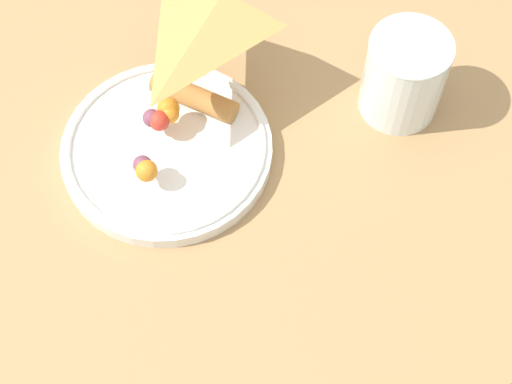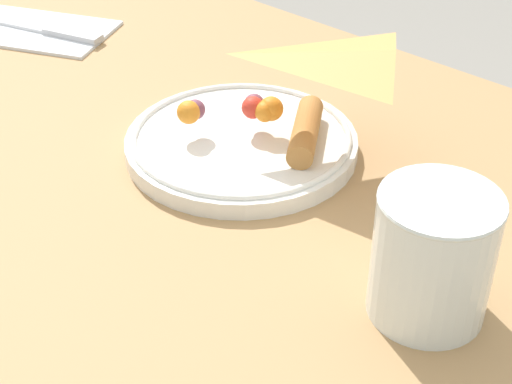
# 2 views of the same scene
# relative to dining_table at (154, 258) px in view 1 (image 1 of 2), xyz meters

# --- Properties ---
(dining_table) EXTENTS (1.10, 0.66, 0.76)m
(dining_table) POSITION_rel_dining_table_xyz_m (0.00, 0.00, 0.00)
(dining_table) COLOR #A87F51
(dining_table) RESTS_ON ground_plane
(plate_pizza) EXTENTS (0.22, 0.22, 0.05)m
(plate_pizza) POSITION_rel_dining_table_xyz_m (-0.05, -0.04, 0.14)
(plate_pizza) COLOR white
(plate_pizza) RESTS_ON dining_table
(milk_glass) EXTENTS (0.09, 0.09, 0.10)m
(milk_glass) POSITION_rel_dining_table_xyz_m (-0.30, 0.03, 0.18)
(milk_glass) COLOR white
(milk_glass) RESTS_ON dining_table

